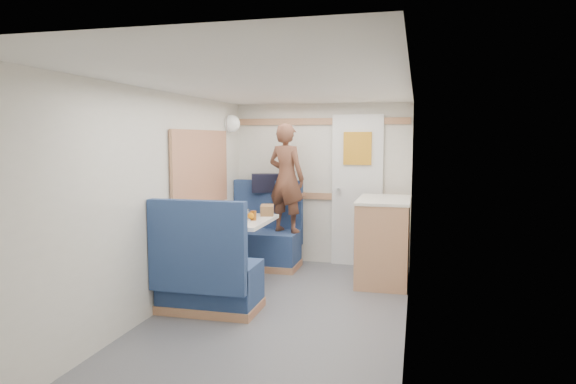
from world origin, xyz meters
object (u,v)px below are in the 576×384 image
(dome_light, at_px, (232,124))
(tumbler_left, at_px, (218,219))
(dinette_table, at_px, (240,234))
(orange_fruit, at_px, (251,216))
(bench_far, at_px, (263,242))
(tumbler_right, at_px, (246,214))
(galley_counter, at_px, (383,240))
(tray, at_px, (235,223))
(beer_glass, at_px, (253,216))
(person, at_px, (286,178))
(duffel_bag, at_px, (270,183))
(salt_grinder, at_px, (228,216))
(bread_loaf, at_px, (267,210))
(pepper_grinder, at_px, (240,215))
(bench_near, at_px, (208,280))
(wine_glass, at_px, (240,208))
(cheese_block, at_px, (243,218))
(tumbler_mid, at_px, (240,211))

(dome_light, height_order, tumbler_left, dome_light)
(dinette_table, height_order, orange_fruit, orange_fruit)
(bench_far, relative_size, tumbler_right, 9.78)
(dome_light, height_order, galley_counter, dome_light)
(bench_far, distance_m, tumbler_left, 1.33)
(tray, relative_size, beer_glass, 3.26)
(bench_far, bearing_deg, person, -3.45)
(duffel_bag, distance_m, beer_glass, 1.18)
(orange_fruit, distance_m, salt_grinder, 0.24)
(bread_loaf, bearing_deg, pepper_grinder, -121.21)
(bench_far, xyz_separation_m, bench_near, (0.00, -1.73, 0.00))
(duffel_bag, relative_size, orange_fruit, 6.71)
(dinette_table, relative_size, tumbler_left, 8.11)
(dinette_table, relative_size, wine_glass, 5.48)
(cheese_block, bearing_deg, bread_loaf, 74.45)
(tumbler_left, bearing_deg, dome_light, 103.97)
(tumbler_mid, bearing_deg, dinette_table, -73.30)
(galley_counter, distance_m, tumbler_right, 1.53)
(cheese_block, relative_size, wine_glass, 0.57)
(dome_light, distance_m, wine_glass, 1.33)
(bench_near, xyz_separation_m, tumbler_left, (-0.09, 0.49, 0.48))
(dome_light, bearing_deg, wine_glass, -65.04)
(orange_fruit, height_order, cheese_block, orange_fruit)
(tumbler_mid, height_order, beer_glass, tumbler_mid)
(wine_glass, relative_size, pepper_grinder, 1.84)
(beer_glass, relative_size, pepper_grinder, 1.10)
(person, xyz_separation_m, wine_glass, (-0.28, -0.87, -0.25))
(tray, relative_size, tumbler_left, 2.87)
(galley_counter, height_order, wine_glass, galley_counter)
(dinette_table, distance_m, orange_fruit, 0.26)
(duffel_bag, distance_m, cheese_block, 1.24)
(pepper_grinder, bearing_deg, tumbler_mid, 107.31)
(wine_glass, bearing_deg, dome_light, 114.96)
(orange_fruit, bearing_deg, salt_grinder, -168.35)
(bench_far, distance_m, galley_counter, 1.51)
(bread_loaf, bearing_deg, tray, -103.91)
(galley_counter, height_order, duffel_bag, duffel_bag)
(tray, height_order, salt_grinder, salt_grinder)
(dinette_table, xyz_separation_m, orange_fruit, (0.15, -0.06, 0.21))
(bench_far, distance_m, dome_light, 1.50)
(dinette_table, xyz_separation_m, duffel_bag, (0.02, 1.12, 0.45))
(bench_near, bearing_deg, duffel_bag, 89.49)
(person, height_order, tumbler_mid, person)
(dome_light, bearing_deg, orange_fruit, -59.39)
(person, bearing_deg, salt_grinder, 87.08)
(orange_fruit, height_order, pepper_grinder, pepper_grinder)
(dinette_table, bearing_deg, wine_glass, -55.75)
(duffel_bag, relative_size, tray, 1.44)
(tray, distance_m, tumbler_right, 0.33)
(person, bearing_deg, beer_glass, 100.30)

